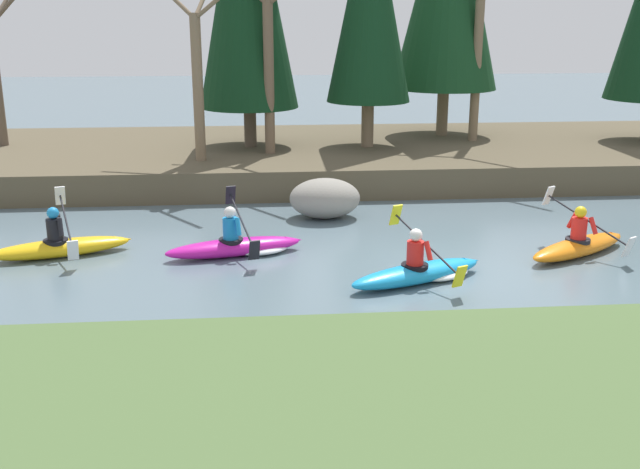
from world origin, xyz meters
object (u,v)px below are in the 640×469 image
object	(u,v)px
kayaker_lead	(580,244)
kayaker_far_back	(60,245)
boulder_midstream	(325,198)
kayaker_middle	(422,271)
kayaker_trailing	(239,245)

from	to	relation	value
kayaker_lead	kayaker_far_back	bearing A→B (deg)	144.49
kayaker_far_back	boulder_midstream	distance (m)	5.97
kayaker_middle	kayaker_far_back	xyz separation A→B (m)	(-6.78, 2.03, 0.02)
kayaker_lead	kayaker_middle	xyz separation A→B (m)	(-3.43, -1.24, -0.02)
kayaker_lead	kayaker_trailing	bearing A→B (deg)	144.10
kayaker_middle	boulder_midstream	xyz separation A→B (m)	(-1.33, 4.46, 0.27)
kayaker_trailing	kayaker_lead	bearing A→B (deg)	-19.22
kayaker_lead	kayaker_middle	world-z (taller)	same
kayaker_middle	kayaker_trailing	size ratio (longest dim) A/B	0.97
boulder_midstream	kayaker_far_back	bearing A→B (deg)	-155.98
kayaker_lead	kayaker_far_back	distance (m)	10.24
kayaker_trailing	kayaker_far_back	size ratio (longest dim) A/B	1.01
kayaker_trailing	boulder_midstream	distance (m)	3.30
kayaker_lead	kayaker_trailing	world-z (taller)	same
kayaker_trailing	boulder_midstream	size ratio (longest dim) A/B	1.69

